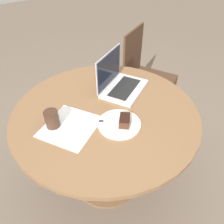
{
  "coord_description": "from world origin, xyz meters",
  "views": [
    {
      "loc": [
        0.58,
        0.85,
        1.6
      ],
      "look_at": [
        0.0,
        0.08,
        0.77
      ],
      "focal_mm": 35.0,
      "sensor_mm": 36.0,
      "label": 1
    }
  ],
  "objects": [
    {
      "name": "ground_plane",
      "position": [
        0.0,
        0.0,
        0.0
      ],
      "size": [
        12.0,
        12.0,
        0.0
      ],
      "primitive_type": "plane",
      "color": "#6B5B4C"
    },
    {
      "name": "dining_table",
      "position": [
        0.0,
        0.0,
        0.59
      ],
      "size": [
        1.14,
        1.14,
        0.73
      ],
      "color": "brown",
      "rests_on": "ground_plane"
    },
    {
      "name": "chair",
      "position": [
        -0.75,
        -0.42,
        0.49
      ],
      "size": [
        0.56,
        0.56,
        0.93
      ],
      "rotation": [
        0.0,
        0.0,
        6.72
      ],
      "color": "#472D1E",
      "rests_on": "ground_plane"
    },
    {
      "name": "paper_document",
      "position": [
        0.24,
        0.0,
        0.73
      ],
      "size": [
        0.4,
        0.39,
        0.0
      ],
      "rotation": [
        0.0,
        0.0,
        0.51
      ],
      "color": "white",
      "rests_on": "dining_table"
    },
    {
      "name": "plate",
      "position": [
        0.01,
        0.15,
        0.74
      ],
      "size": [
        0.25,
        0.25,
        0.01
      ],
      "color": "silver",
      "rests_on": "dining_table"
    },
    {
      "name": "cake_slice",
      "position": [
        -0.01,
        0.17,
        0.77
      ],
      "size": [
        0.11,
        0.11,
        0.05
      ],
      "rotation": [
        0.0,
        0.0,
        3.95
      ],
      "color": "#472619",
      "rests_on": "plate"
    },
    {
      "name": "fork",
      "position": [
        0.04,
        0.11,
        0.75
      ],
      "size": [
        0.15,
        0.12,
        0.0
      ],
      "rotation": [
        0.0,
        0.0,
        5.63
      ],
      "color": "silver",
      "rests_on": "plate"
    },
    {
      "name": "coffee_glass",
      "position": [
        0.32,
        -0.06,
        0.79
      ],
      "size": [
        0.08,
        0.08,
        0.1
      ],
      "color": "#3D2619",
      "rests_on": "dining_table"
    },
    {
      "name": "laptop",
      "position": [
        -0.22,
        -0.13,
        0.78
      ],
      "size": [
        0.4,
        0.36,
        0.25
      ],
      "rotation": [
        0.0,
        0.0,
        6.75
      ],
      "color": "silver",
      "rests_on": "dining_table"
    }
  ]
}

